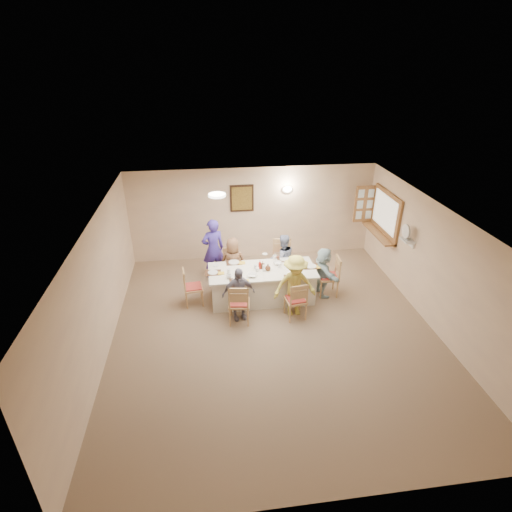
{
  "coord_description": "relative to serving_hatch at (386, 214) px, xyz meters",
  "views": [
    {
      "loc": [
        -1.24,
        -6.44,
        5.11
      ],
      "look_at": [
        -0.2,
        1.4,
        1.05
      ],
      "focal_mm": 28.0,
      "sensor_mm": 36.0,
      "label": 1
    }
  ],
  "objects": [
    {
      "name": "diner_front_right",
      "position": [
        -2.69,
        -1.81,
        -0.8
      ],
      "size": [
        0.93,
        0.57,
        1.4
      ],
      "primitive_type": "imported",
      "rotation": [
        0.0,
        0.0,
        0.02
      ],
      "color": "#CFC24C",
      "rests_on": "ground"
    },
    {
      "name": "wall_picture",
      "position": [
        -3.51,
        1.06,
        0.2
      ],
      "size": [
        0.62,
        0.05,
        0.72
      ],
      "color": "#352012",
      "rests_on": "room_walls"
    },
    {
      "name": "napkin_re",
      "position": [
        -1.99,
        -1.18,
        -0.73
      ],
      "size": [
        0.14,
        0.14,
        0.01
      ],
      "primitive_type": "cube",
      "color": "yellow",
      "rests_on": "dining_table"
    },
    {
      "name": "serving_hatch",
      "position": [
        0.0,
        0.0,
        0.0
      ],
      "size": [
        0.06,
        1.5,
        1.15
      ],
      "primitive_type": "cube",
      "color": "#9D6939",
      "rests_on": "room_walls"
    },
    {
      "name": "condiment_ketchup",
      "position": [
        -3.33,
        -1.07,
        -0.64
      ],
      "size": [
        0.09,
        0.09,
        0.21
      ],
      "primitive_type": "imported",
      "rotation": [
        0.0,
        0.0,
        -0.09
      ],
      "color": "#A7170E",
      "rests_on": "dining_table"
    },
    {
      "name": "diner_back_left",
      "position": [
        -3.89,
        -0.45,
        -0.87
      ],
      "size": [
        0.71,
        0.55,
        1.25
      ],
      "primitive_type": "imported",
      "rotation": [
        0.0,
        0.0,
        3.01
      ],
      "color": "brown",
      "rests_on": "ground"
    },
    {
      "name": "chair_left_end",
      "position": [
        -4.84,
        -1.13,
        -1.06
      ],
      "size": [
        0.46,
        0.46,
        0.88
      ],
      "primitive_type": null,
      "rotation": [
        0.0,
        0.0,
        1.67
      ],
      "color": "tan",
      "rests_on": "ground"
    },
    {
      "name": "hatch_sill",
      "position": [
        -0.12,
        0.0,
        -0.53
      ],
      "size": [
        0.3,
        1.5,
        0.05
      ],
      "primitive_type": "cube",
      "color": "#9D6939",
      "rests_on": "room_walls"
    },
    {
      "name": "chair_back_right",
      "position": [
        -2.69,
        -0.33,
        -0.98
      ],
      "size": [
        0.58,
        0.58,
        1.03
      ],
      "primitive_type": null,
      "rotation": [
        0.0,
        0.0,
        -0.18
      ],
      "color": "tan",
      "rests_on": "ground"
    },
    {
      "name": "caregiver",
      "position": [
        -4.34,
        0.02,
        -0.72
      ],
      "size": [
        0.77,
        0.68,
        1.56
      ],
      "primitive_type": "imported",
      "rotation": [
        0.0,
        0.0,
        3.42
      ],
      "color": "#4131A9",
      "rests_on": "ground"
    },
    {
      "name": "chair_front_left",
      "position": [
        -3.89,
        -1.93,
        -1.03
      ],
      "size": [
        0.51,
        0.51,
        0.95
      ],
      "primitive_type": null,
      "rotation": [
        0.0,
        0.0,
        3.01
      ],
      "color": "tan",
      "rests_on": "ground"
    },
    {
      "name": "teacup_a",
      "position": [
        -4.05,
        -1.41,
        -0.7
      ],
      "size": [
        0.11,
        0.11,
        0.09
      ],
      "primitive_type": "imported",
      "rotation": [
        0.0,
        0.0,
        -0.02
      ],
      "color": "white",
      "rests_on": "dining_table"
    },
    {
      "name": "plate_le",
      "position": [
        -4.39,
        -1.13,
        -0.73
      ],
      "size": [
        0.22,
        0.22,
        0.01
      ],
      "primitive_type": "cylinder",
      "color": "white",
      "rests_on": "dining_table"
    },
    {
      "name": "napkin_bl",
      "position": [
        -3.71,
        -0.76,
        -0.73
      ],
      "size": [
        0.15,
        0.15,
        0.01
      ],
      "primitive_type": "cube",
      "color": "yellow",
      "rests_on": "dining_table"
    },
    {
      "name": "chair_front_right",
      "position": [
        -2.69,
        -1.93,
        -1.05
      ],
      "size": [
        0.48,
        0.48,
        0.9
      ],
      "primitive_type": null,
      "rotation": [
        0.0,
        0.0,
        3.27
      ],
      "color": "tan",
      "rests_on": "ground"
    },
    {
      "name": "plate_fl",
      "position": [
        -3.89,
        -1.55,
        -0.73
      ],
      "size": [
        0.23,
        0.23,
        0.01
      ],
      "primitive_type": "cylinder",
      "color": "white",
      "rests_on": "dining_table"
    },
    {
      "name": "fan_shelf",
      "position": [
        -0.08,
        -1.35,
        -0.1
      ],
      "size": [
        0.22,
        0.36,
        0.03
      ],
      "primitive_type": "cube",
      "color": "white",
      "rests_on": "room_walls"
    },
    {
      "name": "plate_bl",
      "position": [
        -3.89,
        -0.71,
        -0.73
      ],
      "size": [
        0.25,
        0.25,
        0.02
      ],
      "primitive_type": "cylinder",
      "color": "white",
      "rests_on": "dining_table"
    },
    {
      "name": "teacup_b",
      "position": [
        -2.92,
        -0.64,
        -0.7
      ],
      "size": [
        0.13,
        0.13,
        0.09
      ],
      "primitive_type": "imported",
      "rotation": [
        0.0,
        0.0,
        0.22
      ],
      "color": "white",
      "rests_on": "dining_table"
    },
    {
      "name": "placemat_le",
      "position": [
        -4.39,
        -1.13,
        -0.74
      ],
      "size": [
        0.36,
        0.27,
        0.01
      ],
      "primitive_type": "cube",
      "color": "#472B19",
      "rests_on": "dining_table"
    },
    {
      "name": "napkin_le",
      "position": [
        -4.21,
        -1.18,
        -0.73
      ],
      "size": [
        0.13,
        0.13,
        0.01
      ],
      "primitive_type": "cube",
      "color": "yellow",
      "rests_on": "dining_table"
    },
    {
      "name": "bowl_a",
      "position": [
        -3.54,
        -1.39,
        -0.71
      ],
      "size": [
        0.3,
        0.3,
        0.05
      ],
      "primitive_type": "imported",
      "rotation": [
        0.0,
        0.0,
        -0.22
      ],
      "color": "white",
      "rests_on": "dining_table"
    },
    {
      "name": "placemat_fr",
      "position": [
        -2.69,
        -1.55,
        -0.74
      ],
      "size": [
        0.35,
        0.26,
        0.01
      ],
      "primitive_type": "cube",
      "color": "#472B19",
      "rests_on": "dining_table"
    },
    {
      "name": "plate_re",
      "position": [
        -2.17,
        -1.13,
        -0.73
      ],
      "size": [
        0.25,
        0.25,
        0.02
      ],
      "primitive_type": "cylinder",
      "color": "white",
      "rests_on": "dining_table"
    },
    {
      "name": "ground",
      "position": [
        -3.21,
        -2.4,
        -1.5
      ],
      "size": [
        7.0,
        7.0,
        0.0
      ],
      "primitive_type": "plane",
      "color": "#846F56"
    },
    {
      "name": "ceiling_light",
      "position": [
        -4.21,
        -0.9,
        0.97
      ],
      "size": [
        0.36,
        0.36,
        0.05
      ],
      "primitive_type": "cylinder",
      "color": "white",
      "rests_on": "room_walls"
    },
    {
      "name": "plate_br",
      "position": [
        -2.69,
        -0.71,
        -0.73
      ],
      "size": [
        0.24,
        0.24,
        0.02
      ],
      "primitive_type": "cylinder",
      "color": "white",
      "rests_on": "dining_table"
    },
    {
      "name": "bowl_b",
      "position": [
        -2.9,
        -0.92,
        -0.71
      ],
      "size": [
        0.24,
        0.24,
        0.06
      ],
      "primitive_type": "imported",
      "rotation": [
        0.0,
        0.0,
        0.13
      ],
      "color": "white",
      "rests_on": "dining_table"
    },
    {
      "name": "napkin_br",
      "position": [
        -2.51,
        -0.76,
        -0.73
      ],
      "size": [
        0.15,
        0.15,
        0.01
      ],
      "primitive_type": "cube",
      "color": "yellow",
      "rests_on": "dining_table"
    },
    {
      "name": "placemat_br",
      "position": [
        -2.69,
        -0.71,
        -0.74
      ],
      "size": [
        0.36,
        0.27,
        0.01
      ],
      "primitive_type": "cube",
      "color": "#472B19",
      "rests_on": "dining_table"
    },
    {
      "name": "chair_back_left",
      "position": [
        -3.89,
        -0.33,
        -1.05
      ],
      "size": [
        0.49,
        0.49,
        0.89
      ],
      "primitive_type": null,
      "rotation": [
        0.0,
        0.0,
        0.16
      ],
      "color": "tan",
      "rests_on": "ground"
    },
    {
      "name": "napkin_fr",
      "position": [
        -2.51,
        -1.6,
        -0.73
      ],
      "size": [
        0.14,
        0.14,
        0.01
      ],
      "primitive_type": "cube",
      "color": "yellow",
      "rests_on": "dining_table"
    },
    {
      "name": "plate_fr",
      "position": [
        -2.69,
        -1.55,
        -0.73
      ],
      "size": [
        0.25,
        0.25,
        0.02
      ],
      "primitive_type": "cylinder",
      "color": "white",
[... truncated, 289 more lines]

